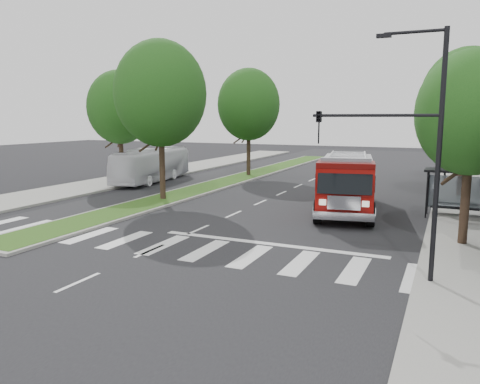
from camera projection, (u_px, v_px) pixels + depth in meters
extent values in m
plane|color=black|center=(198.00, 230.00, 22.47)|extent=(140.00, 140.00, 0.00)
cube|color=gray|center=(479.00, 212.00, 26.36)|extent=(5.00, 80.00, 0.15)
cube|color=gray|center=(101.00, 184.00, 37.35)|extent=(5.00, 80.00, 0.15)
cube|color=gray|center=(239.00, 178.00, 41.09)|extent=(3.00, 50.00, 0.14)
cube|color=#254714|center=(239.00, 177.00, 41.08)|extent=(2.60, 49.50, 0.02)
cylinder|color=black|center=(427.00, 195.00, 24.94)|extent=(0.08, 0.08, 2.50)
cylinder|color=black|center=(428.00, 192.00, 26.02)|extent=(0.08, 0.08, 2.50)
cube|color=black|center=(457.00, 171.00, 24.70)|extent=(3.20, 1.60, 0.12)
cube|color=#8C99A5|center=(456.00, 192.00, 25.53)|extent=(2.80, 0.04, 1.80)
cube|color=black|center=(455.00, 208.00, 25.02)|extent=(2.40, 0.40, 0.08)
cylinder|color=black|center=(465.00, 202.00, 19.29)|extent=(0.36, 0.36, 3.74)
ellipsoid|color=#133D10|center=(472.00, 113.00, 18.72)|extent=(4.40, 4.40, 5.06)
cylinder|color=black|center=(461.00, 167.00, 30.04)|extent=(0.36, 0.36, 4.40)
ellipsoid|color=#133D10|center=(466.00, 99.00, 29.36)|extent=(5.60, 5.60, 6.44)
cylinder|color=black|center=(459.00, 158.00, 39.07)|extent=(0.36, 0.36, 3.96)
ellipsoid|color=#133D10|center=(463.00, 111.00, 38.46)|extent=(5.00, 5.00, 5.75)
cylinder|color=black|center=(162.00, 165.00, 29.94)|extent=(0.36, 0.36, 4.62)
ellipsoid|color=#133D10|center=(160.00, 93.00, 29.23)|extent=(5.80, 5.80, 6.67)
cylinder|color=black|center=(249.00, 152.00, 42.56)|extent=(0.36, 0.36, 4.40)
ellipsoid|color=#133D10|center=(249.00, 104.00, 41.88)|extent=(5.60, 5.60, 6.44)
cylinder|color=black|center=(122.00, 157.00, 38.63)|extent=(0.36, 0.36, 4.18)
ellipsoid|color=#133D10|center=(120.00, 107.00, 37.99)|extent=(5.20, 5.20, 5.98)
cylinder|color=black|center=(438.00, 161.00, 14.41)|extent=(0.16, 0.16, 8.00)
cylinder|color=black|center=(415.00, 32.00, 14.17)|extent=(1.80, 0.10, 0.10)
cube|color=black|center=(384.00, 36.00, 14.54)|extent=(0.45, 0.20, 0.12)
cylinder|color=black|center=(374.00, 115.00, 15.01)|extent=(4.00, 0.10, 0.10)
imported|color=black|center=(319.00, 127.00, 15.80)|extent=(0.18, 0.22, 1.10)
cylinder|color=black|center=(448.00, 135.00, 35.56)|extent=(0.16, 0.16, 8.00)
cylinder|color=black|center=(438.00, 83.00, 35.31)|extent=(1.80, 0.10, 0.10)
cube|color=black|center=(425.00, 84.00, 35.69)|extent=(0.45, 0.20, 0.12)
cube|color=#550604|center=(346.00, 201.00, 26.98)|extent=(4.43, 9.74, 0.28)
cube|color=maroon|center=(347.00, 179.00, 27.66)|extent=(4.03, 7.54, 2.24)
cube|color=maroon|center=(345.00, 190.00, 23.48)|extent=(3.11, 2.48, 2.35)
cube|color=#B2B2B7|center=(348.00, 159.00, 27.47)|extent=(4.03, 7.54, 0.13)
cylinder|color=#B2B2B7|center=(330.00, 155.00, 27.68)|extent=(1.31, 6.62, 0.11)
cylinder|color=#B2B2B7|center=(365.00, 156.00, 27.20)|extent=(1.31, 6.62, 0.11)
cube|color=silver|center=(343.00, 216.00, 22.41)|extent=(2.93, 0.91, 0.39)
cube|color=#8C99A5|center=(346.00, 160.00, 23.24)|extent=(2.49, 0.83, 0.20)
cylinder|color=black|center=(318.00, 212.00, 23.64)|extent=(0.61, 1.28, 1.23)
cylinder|color=black|center=(371.00, 214.00, 23.02)|extent=(0.61, 1.28, 1.23)
cylinder|color=black|center=(324.00, 197.00, 28.14)|extent=(0.61, 1.28, 1.23)
cylinder|color=black|center=(369.00, 199.00, 27.52)|extent=(0.61, 1.28, 1.23)
cylinder|color=black|center=(327.00, 190.00, 30.71)|extent=(0.61, 1.28, 1.23)
cylinder|color=black|center=(368.00, 192.00, 30.10)|extent=(0.61, 1.28, 1.23)
imported|color=silver|center=(152.00, 165.00, 39.23)|extent=(3.65, 10.30, 2.81)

